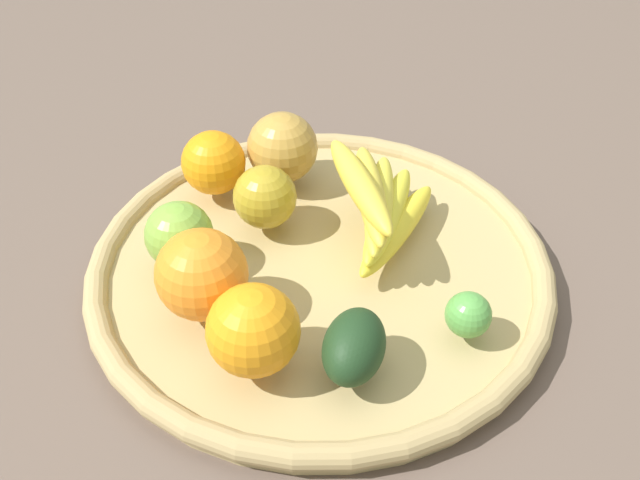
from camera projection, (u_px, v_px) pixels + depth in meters
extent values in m
plane|color=brown|center=(320.00, 278.00, 0.74)|extent=(2.40, 2.40, 0.00)
cylinder|color=tan|center=(320.00, 271.00, 0.73)|extent=(0.45, 0.45, 0.02)
torus|color=tan|center=(320.00, 264.00, 0.73)|extent=(0.46, 0.46, 0.02)
sphere|color=orange|center=(202.00, 274.00, 0.64)|extent=(0.09, 0.09, 0.08)
sphere|color=#AE9224|center=(265.00, 197.00, 0.74)|extent=(0.08, 0.08, 0.07)
ellipsoid|color=yellow|center=(396.00, 226.00, 0.73)|extent=(0.14, 0.13, 0.03)
ellipsoid|color=yellow|center=(388.00, 215.00, 0.73)|extent=(0.12, 0.15, 0.03)
ellipsoid|color=yellow|center=(379.00, 204.00, 0.72)|extent=(0.09, 0.16, 0.03)
ellipsoid|color=yellow|center=(371.00, 194.00, 0.71)|extent=(0.06, 0.16, 0.03)
ellipsoid|color=yellow|center=(360.00, 185.00, 0.70)|extent=(0.03, 0.16, 0.03)
ellipsoid|color=#1C381B|center=(354.00, 346.00, 0.60)|extent=(0.08, 0.09, 0.05)
sphere|color=#BA8C3A|center=(285.00, 147.00, 0.80)|extent=(0.10, 0.10, 0.08)
sphere|color=orange|center=(214.00, 163.00, 0.78)|extent=(0.09, 0.09, 0.07)
sphere|color=#7FAF3E|center=(179.00, 235.00, 0.69)|extent=(0.08, 0.08, 0.07)
sphere|color=orange|center=(253.00, 330.00, 0.59)|extent=(0.11, 0.11, 0.08)
sphere|color=#56A044|center=(468.00, 315.00, 0.63)|extent=(0.05, 0.05, 0.04)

